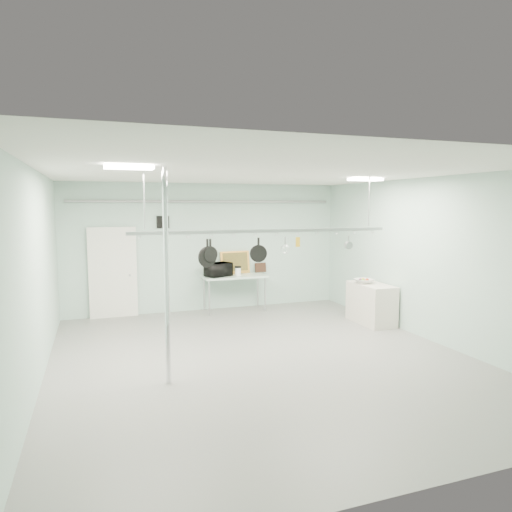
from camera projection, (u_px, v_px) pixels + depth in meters
name	position (u px, v px, depth m)	size (l,w,h in m)	color
floor	(261.00, 358.00, 7.96)	(8.00, 8.00, 0.00)	gray
ceiling	(262.00, 173.00, 7.61)	(7.00, 8.00, 0.02)	silver
back_wall	(207.00, 247.00, 11.53)	(7.00, 0.02, 3.20)	#9FBFB3
right_wall	(428.00, 259.00, 8.94)	(0.02, 8.00, 3.20)	#9FBFB3
door	(113.00, 273.00, 10.78)	(1.10, 0.10, 2.20)	silver
wall_vent	(163.00, 222.00, 11.07)	(0.30, 0.04, 0.30)	black
conduit_pipe	(208.00, 201.00, 11.32)	(0.07, 0.07, 6.60)	gray
chrome_pole	(167.00, 277.00, 6.66)	(0.08, 0.08, 3.20)	silver
prep_table	(235.00, 278.00, 11.44)	(1.60, 0.70, 0.91)	silver
side_cabinet	(371.00, 304.00, 10.27)	(0.60, 1.20, 0.90)	beige
pot_rack	(266.00, 229.00, 8.07)	(4.80, 0.06, 1.00)	#B7B7BC
light_panel_left	(129.00, 167.00, 6.14)	(0.65, 0.30, 0.05)	white
light_panel_right	(365.00, 179.00, 8.97)	(0.65, 0.30, 0.05)	white
microwave	(218.00, 270.00, 11.26)	(0.61, 0.41, 0.34)	black
coffee_canister	(238.00, 272.00, 11.42)	(0.15, 0.15, 0.19)	white
painting_large	(235.00, 262.00, 11.72)	(0.78, 0.05, 0.58)	gold
painting_small	(260.00, 268.00, 11.97)	(0.30, 0.04, 0.25)	black
fruit_bowl	(364.00, 281.00, 10.29)	(0.41, 0.41, 0.10)	silver
skillet_left	(207.00, 253.00, 7.75)	(0.36, 0.06, 0.49)	black
skillet_mid	(210.00, 250.00, 7.77)	(0.28, 0.06, 0.39)	black
skillet_right	(258.00, 250.00, 8.06)	(0.31, 0.06, 0.43)	black
whisk	(285.00, 246.00, 8.22)	(0.16, 0.16, 0.32)	#A9A9AD
grater	(298.00, 242.00, 8.30)	(0.08, 0.02, 0.20)	gold
saucepan	(348.00, 242.00, 8.65)	(0.14, 0.09, 0.26)	silver
fruit_cluster	(364.00, 279.00, 10.29)	(0.24, 0.24, 0.09)	#A22A0F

